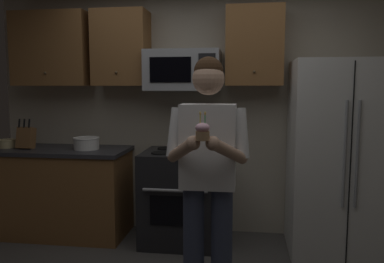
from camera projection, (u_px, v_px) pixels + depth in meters
name	position (u px, v px, depth m)	size (l,w,h in m)	color
wall_back	(201.00, 111.00, 4.14)	(4.40, 0.10, 2.60)	#B7AD99
oven_range	(181.00, 197.00, 3.87)	(0.76, 0.70, 0.93)	black
microwave	(183.00, 71.00, 3.85)	(0.74, 0.41, 0.40)	#9EA0A5
refrigerator	(340.00, 158.00, 3.58)	(0.90, 0.75, 1.80)	white
cabinet_row_upper	(128.00, 48.00, 3.95)	(2.78, 0.36, 0.76)	brown
counter_left	(61.00, 191.00, 4.07)	(1.44, 0.66, 0.92)	brown
knife_block	(26.00, 138.00, 4.00)	(0.16, 0.15, 0.32)	brown
bowl_large_white	(86.00, 143.00, 3.96)	(0.27, 0.27, 0.12)	white
bowl_small_colored	(7.00, 143.00, 4.08)	(0.19, 0.19, 0.09)	beige
person	(208.00, 169.00, 2.67)	(0.60, 0.48, 1.76)	#383F59
cupcake	(203.00, 131.00, 2.31)	(0.09, 0.09, 0.17)	#A87F56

